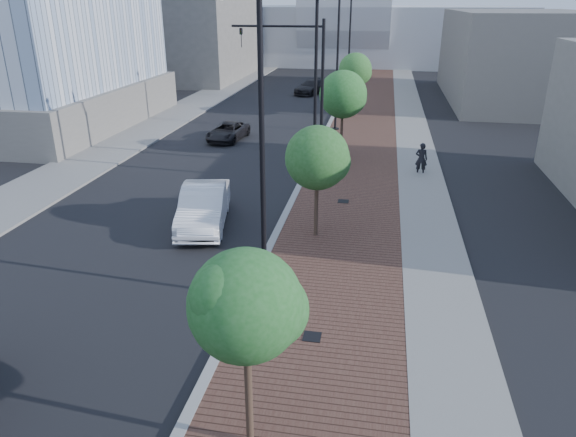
# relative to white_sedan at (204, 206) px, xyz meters

# --- Properties ---
(sidewalk) EXTENTS (7.00, 140.00, 0.12)m
(sidewalk) POSITION_rel_white_sedan_xyz_m (6.72, 24.58, -0.79)
(sidewalk) COLOR #4C2D23
(sidewalk) RESTS_ON ground
(concrete_strip) EXTENTS (2.40, 140.00, 0.13)m
(concrete_strip) POSITION_rel_white_sedan_xyz_m (9.42, 24.58, -0.79)
(concrete_strip) COLOR slate
(concrete_strip) RESTS_ON ground
(curb) EXTENTS (0.30, 140.00, 0.14)m
(curb) POSITION_rel_white_sedan_xyz_m (3.22, 24.58, -0.78)
(curb) COLOR gray
(curb) RESTS_ON ground
(west_sidewalk) EXTENTS (4.00, 140.00, 0.12)m
(west_sidewalk) POSITION_rel_white_sedan_xyz_m (-9.78, 24.58, -0.79)
(west_sidewalk) COLOR slate
(west_sidewalk) RESTS_ON ground
(white_sedan) EXTENTS (2.79, 5.42, 1.70)m
(white_sedan) POSITION_rel_white_sedan_xyz_m (0.00, 0.00, 0.00)
(white_sedan) COLOR white
(white_sedan) RESTS_ON ground
(dark_car_mid) EXTENTS (2.39, 4.41, 1.17)m
(dark_car_mid) POSITION_rel_white_sedan_xyz_m (-3.14, 14.53, -0.27)
(dark_car_mid) COLOR black
(dark_car_mid) RESTS_ON ground
(dark_car_far) EXTENTS (3.56, 5.18, 1.39)m
(dark_car_far) POSITION_rel_white_sedan_xyz_m (-0.10, 34.58, -0.15)
(dark_car_far) COLOR black
(dark_car_far) RESTS_ON ground
(pedestrian) EXTENTS (0.69, 0.48, 1.79)m
(pedestrian) POSITION_rel_white_sedan_xyz_m (9.41, 8.81, 0.04)
(pedestrian) COLOR black
(pedestrian) RESTS_ON ground
(streetlight_1) EXTENTS (1.44, 0.56, 9.21)m
(streetlight_1) POSITION_rel_white_sedan_xyz_m (3.71, -5.42, 3.49)
(streetlight_1) COLOR black
(streetlight_1) RESTS_ON ground
(streetlight_2) EXTENTS (1.72, 0.56, 9.28)m
(streetlight_2) POSITION_rel_white_sedan_xyz_m (3.82, 6.58, 3.97)
(streetlight_2) COLOR black
(streetlight_2) RESTS_ON ground
(streetlight_3) EXTENTS (1.44, 0.56, 9.21)m
(streetlight_3) POSITION_rel_white_sedan_xyz_m (3.71, 18.58, 3.49)
(streetlight_3) COLOR black
(streetlight_3) RESTS_ON ground
(streetlight_4) EXTENTS (1.72, 0.56, 9.28)m
(streetlight_4) POSITION_rel_white_sedan_xyz_m (3.82, 30.58, 3.97)
(streetlight_4) COLOR black
(streetlight_4) RESTS_ON ground
(traffic_mast) EXTENTS (5.09, 0.20, 8.00)m
(traffic_mast) POSITION_rel_white_sedan_xyz_m (2.92, 9.58, 4.13)
(traffic_mast) COLOR black
(traffic_mast) RESTS_ON ground
(tree_0) EXTENTS (2.31, 2.25, 4.63)m
(tree_0) POSITION_rel_white_sedan_xyz_m (4.87, -11.39, 2.64)
(tree_0) COLOR #382619
(tree_0) RESTS_ON ground
(tree_1) EXTENTS (2.51, 2.48, 4.57)m
(tree_1) POSITION_rel_white_sedan_xyz_m (4.87, -0.39, 2.46)
(tree_1) COLOR #382619
(tree_1) RESTS_ON ground
(tree_2) EXTENTS (2.79, 2.79, 5.18)m
(tree_2) POSITION_rel_white_sedan_xyz_m (4.87, 11.61, 2.93)
(tree_2) COLOR #382619
(tree_2) RESTS_ON ground
(tree_3) EXTENTS (2.62, 2.61, 5.10)m
(tree_3) POSITION_rel_white_sedan_xyz_m (4.87, 23.61, 2.93)
(tree_3) COLOR #382619
(tree_3) RESTS_ON ground
(tower_podium) EXTENTS (19.00, 19.00, 3.00)m
(tower_podium) POSITION_rel_white_sedan_xyz_m (-20.78, 16.58, 0.65)
(tower_podium) COLOR slate
(tower_podium) RESTS_ON ground
(convention_center) EXTENTS (50.00, 30.00, 50.00)m
(convention_center) POSITION_rel_white_sedan_xyz_m (1.22, 69.58, 5.15)
(convention_center) COLOR #A8ACB2
(convention_center) RESTS_ON ground
(commercial_block_nw) EXTENTS (14.00, 20.00, 10.00)m
(commercial_block_nw) POSITION_rel_white_sedan_xyz_m (-16.78, 44.58, 4.15)
(commercial_block_nw) COLOR #64605A
(commercial_block_nw) RESTS_ON ground
(commercial_block_ne) EXTENTS (12.00, 22.00, 8.00)m
(commercial_block_ne) POSITION_rel_white_sedan_xyz_m (19.22, 34.58, 3.15)
(commercial_block_ne) COLOR #66625C
(commercial_block_ne) RESTS_ON ground
(utility_cover_1) EXTENTS (0.50, 0.50, 0.02)m
(utility_cover_1) POSITION_rel_white_sedan_xyz_m (5.62, -7.42, -0.72)
(utility_cover_1) COLOR black
(utility_cover_1) RESTS_ON sidewalk
(utility_cover_2) EXTENTS (0.50, 0.50, 0.02)m
(utility_cover_2) POSITION_rel_white_sedan_xyz_m (5.62, 3.58, -0.72)
(utility_cover_2) COLOR black
(utility_cover_2) RESTS_ON sidewalk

